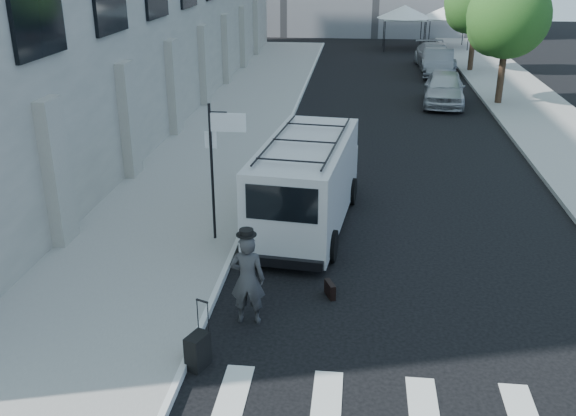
% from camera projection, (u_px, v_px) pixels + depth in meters
% --- Properties ---
extents(ground, '(120.00, 120.00, 0.00)m').
position_uv_depth(ground, '(305.00, 314.00, 13.31)').
color(ground, black).
rests_on(ground, ground).
extents(sidewalk_left, '(4.50, 48.00, 0.15)m').
position_uv_depth(sidewalk_left, '(241.00, 117.00, 28.45)').
color(sidewalk_left, gray).
rests_on(sidewalk_left, ground).
extents(sidewalk_right, '(4.00, 56.00, 0.15)m').
position_uv_depth(sidewalk_right, '(528.00, 105.00, 30.77)').
color(sidewalk_right, gray).
rests_on(sidewalk_right, ground).
extents(sign_pole, '(1.03, 0.07, 3.50)m').
position_uv_depth(sign_pole, '(220.00, 144.00, 15.50)').
color(sign_pole, black).
rests_on(sign_pole, sidewalk_left).
extents(tree_near, '(3.80, 3.83, 6.03)m').
position_uv_depth(tree_near, '(505.00, 20.00, 29.60)').
color(tree_near, black).
rests_on(tree_near, ground).
extents(tree_far, '(3.80, 3.83, 6.03)m').
position_uv_depth(tree_far, '(474.00, 4.00, 37.88)').
color(tree_far, black).
rests_on(tree_far, ground).
extents(tent_left, '(4.00, 4.00, 3.20)m').
position_uv_depth(tent_left, '(405.00, 12.00, 46.86)').
color(tent_left, black).
rests_on(tent_left, ground).
extents(tent_right, '(4.00, 4.00, 3.20)m').
position_uv_depth(tent_right, '(448.00, 12.00, 47.00)').
color(tent_right, black).
rests_on(tent_right, ground).
extents(businessman, '(0.71, 0.48, 1.93)m').
position_uv_depth(businessman, '(248.00, 279.00, 12.72)').
color(businessman, '#363638').
rests_on(businessman, ground).
extents(briefcase, '(0.28, 0.45, 0.34)m').
position_uv_depth(briefcase, '(330.00, 289.00, 13.94)').
color(briefcase, black).
rests_on(briefcase, ground).
extents(suitcase, '(0.44, 0.53, 1.27)m').
position_uv_depth(suitcase, '(198.00, 351.00, 11.53)').
color(suitcase, black).
rests_on(suitcase, ground).
extents(cargo_van, '(2.74, 6.50, 2.38)m').
position_uv_depth(cargo_van, '(307.00, 182.00, 17.23)').
color(cargo_van, silver).
rests_on(cargo_van, ground).
extents(parked_car_a, '(2.37, 4.85, 1.59)m').
position_uv_depth(parked_car_a, '(444.00, 88.00, 30.85)').
color(parked_car_a, '#B1B4BA').
rests_on(parked_car_a, ground).
extents(parked_car_b, '(2.16, 4.88, 1.56)m').
position_uv_depth(parked_car_b, '(439.00, 63.00, 37.73)').
color(parked_car_b, slate).
rests_on(parked_car_b, ground).
extents(parked_car_c, '(2.38, 5.27, 1.50)m').
position_uv_depth(parked_car_c, '(434.00, 56.00, 40.33)').
color(parked_car_c, '#9DA0A4').
rests_on(parked_car_c, ground).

